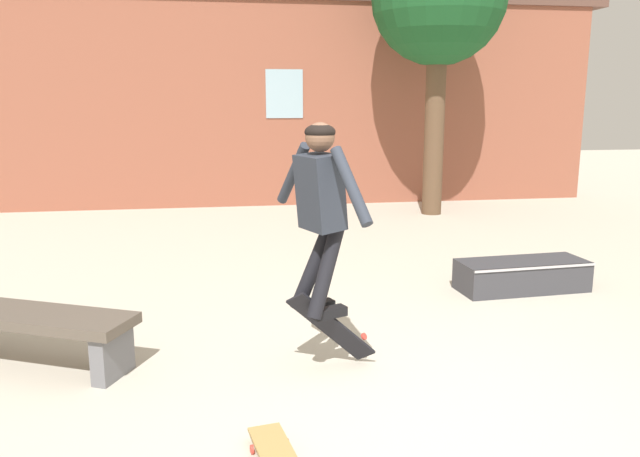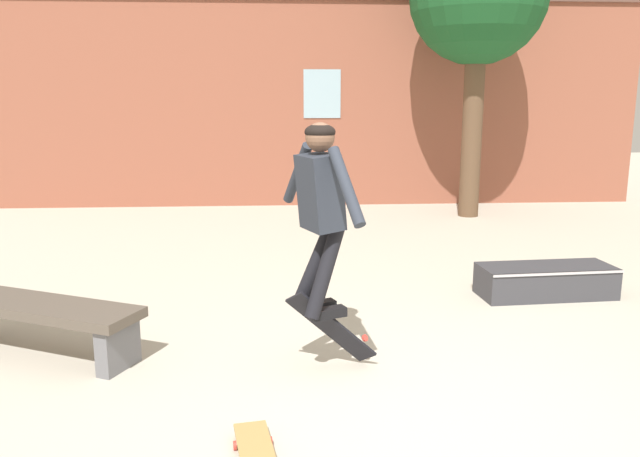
% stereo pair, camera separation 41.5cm
% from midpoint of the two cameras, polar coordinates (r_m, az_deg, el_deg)
% --- Properties ---
extents(ground_plane, '(40.00, 40.00, 0.00)m').
position_cam_midpoint_polar(ground_plane, '(4.21, 5.97, -17.01)').
color(ground_plane, beige).
extents(building_backdrop, '(13.06, 0.52, 5.46)m').
position_cam_midpoint_polar(building_backdrop, '(12.23, -4.46, 12.17)').
color(building_backdrop, '#93513D').
rests_on(building_backdrop, ground_plane).
extents(tree_right, '(2.30, 2.30, 4.88)m').
position_cam_midpoint_polar(tree_right, '(11.35, 9.74, 19.89)').
color(tree_right, brown).
rests_on(tree_right, ground_plane).
extents(park_bench, '(1.88, 1.20, 0.44)m').
position_cam_midpoint_polar(park_bench, '(5.44, -27.82, -7.80)').
color(park_bench, brown).
rests_on(park_bench, ground_plane).
extents(skate_ledge, '(1.41, 0.62, 0.33)m').
position_cam_midpoint_polar(skate_ledge, '(7.00, 16.38, -4.14)').
color(skate_ledge, '#38383D').
rests_on(skate_ledge, ground_plane).
extents(skater, '(0.54, 1.18, 1.42)m').
position_cam_midpoint_polar(skater, '(4.48, -2.64, 2.40)').
color(skater, '#282D38').
extents(skateboard_flipping, '(0.70, 0.30, 0.65)m').
position_cam_midpoint_polar(skateboard_flipping, '(4.73, -1.45, -9.05)').
color(skateboard_flipping, black).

